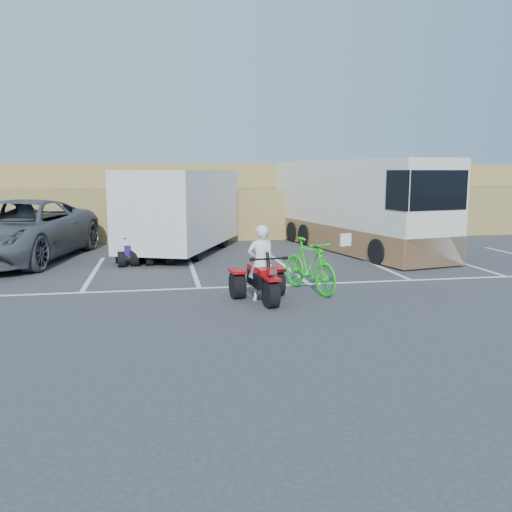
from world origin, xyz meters
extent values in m
plane|color=#333335|center=(0.00, 0.00, 0.00)|extent=(100.00, 100.00, 0.00)
cube|color=white|center=(-2.70, 5.00, 0.00)|extent=(0.12, 5.00, 0.01)
cube|color=white|center=(0.00, 5.00, 0.00)|extent=(0.12, 5.00, 0.01)
cube|color=white|center=(2.70, 5.00, 0.00)|extent=(0.12, 5.00, 0.01)
cube|color=white|center=(5.40, 5.00, 0.00)|extent=(0.12, 5.00, 0.01)
cube|color=white|center=(8.10, 5.00, 0.00)|extent=(0.12, 5.00, 0.01)
cube|color=white|center=(0.00, 2.40, 0.00)|extent=(28.00, 0.12, 0.01)
cube|color=olive|center=(0.00, 14.00, 1.00)|extent=(40.00, 6.00, 2.00)
cube|color=olive|center=(0.00, 17.50, 2.00)|extent=(40.00, 4.00, 2.20)
imported|color=white|center=(1.23, 0.98, 0.82)|extent=(0.64, 0.46, 1.63)
imported|color=#14BF19|center=(2.47, 1.58, 0.62)|extent=(1.19, 2.14, 1.24)
imported|color=#4C4F55|center=(-5.18, 7.42, 0.94)|extent=(4.47, 7.25, 1.87)
cube|color=silver|center=(-0.13, 8.18, 1.54)|extent=(4.47, 6.44, 2.49)
cylinder|color=black|center=(-0.13, 8.18, 0.35)|extent=(2.29, 1.47, 0.70)
cube|color=silver|center=(5.89, 7.95, 1.59)|extent=(3.89, 8.83, 3.09)
cube|color=brown|center=(5.89, 7.95, 0.47)|extent=(3.93, 8.84, 0.86)
cube|color=black|center=(6.79, 3.74, 2.23)|extent=(1.93, 0.43, 1.11)
camera|label=1|loc=(-0.89, -10.23, 2.76)|focal=38.00mm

